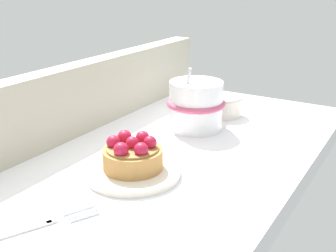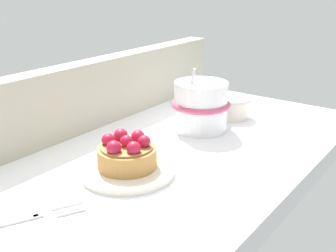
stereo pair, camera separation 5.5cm
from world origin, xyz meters
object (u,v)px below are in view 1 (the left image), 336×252
(coffee_mug, at_px, (197,105))
(sugar_bowl, at_px, (223,105))
(dessert_fork, at_px, (29,227))
(dessert_plate, at_px, (132,172))
(raspberry_tart, at_px, (132,155))

(coffee_mug, bearing_deg, sugar_bowl, -6.65)
(sugar_bowl, bearing_deg, coffee_mug, 173.35)
(coffee_mug, xyz_separation_m, dessert_fork, (-0.38, 0.01, -0.04))
(dessert_plate, distance_m, raspberry_tart, 0.03)
(raspberry_tart, relative_size, coffee_mug, 0.60)
(raspberry_tart, xyz_separation_m, dessert_fork, (-0.16, 0.02, -0.03))
(dessert_plate, distance_m, coffee_mug, 0.21)
(dessert_plate, height_order, raspberry_tart, raspberry_tart)
(raspberry_tart, distance_m, dessert_fork, 0.17)
(raspberry_tart, height_order, dessert_fork, raspberry_tart)
(dessert_fork, bearing_deg, dessert_plate, -6.26)
(dessert_plate, relative_size, coffee_mug, 0.95)
(dessert_plate, distance_m, dessert_fork, 0.17)
(coffee_mug, bearing_deg, dessert_plate, -176.59)
(coffee_mug, bearing_deg, raspberry_tart, -176.60)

